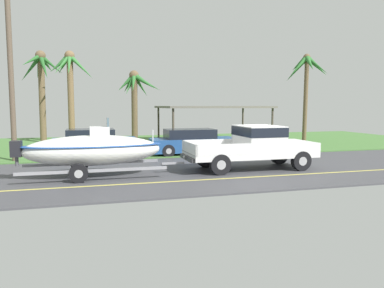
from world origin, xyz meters
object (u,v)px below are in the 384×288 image
(boat_on_trailer, at_px, (92,150))
(parked_sedan_far, at_px, (193,142))
(palm_tree_far_left, at_px, (70,76))
(palm_tree_near_left, at_px, (135,90))
(parked_sedan_near, at_px, (94,142))
(carport_awning, at_px, (212,108))
(palm_tree_near_right, at_px, (41,77))
(utility_pole, at_px, (10,61))
(palm_tree_mid, at_px, (306,73))
(pickup_truck_towing, at_px, (258,145))

(boat_on_trailer, xyz_separation_m, parked_sedan_far, (5.32, 5.15, -0.33))
(palm_tree_far_left, bearing_deg, palm_tree_near_left, -10.98)
(palm_tree_far_left, bearing_deg, parked_sedan_near, -77.86)
(carport_awning, xyz_separation_m, palm_tree_near_right, (-11.66, 2.89, 2.12))
(palm_tree_near_left, relative_size, utility_pole, 0.56)
(carport_awning, xyz_separation_m, palm_tree_far_left, (-9.67, 1.53, 2.15))
(parked_sedan_near, distance_m, palm_tree_near_left, 6.84)
(palm_tree_near_right, height_order, palm_tree_mid, palm_tree_near_right)
(palm_tree_near_left, xyz_separation_m, palm_tree_far_left, (-4.29, 0.83, 0.94))
(parked_sedan_near, bearing_deg, parked_sedan_far, -15.37)
(palm_tree_near_right, bearing_deg, palm_tree_mid, -16.59)
(parked_sedan_near, relative_size, palm_tree_near_right, 0.69)
(carport_awning, distance_m, palm_tree_near_right, 12.20)
(pickup_truck_towing, distance_m, carport_awning, 11.48)
(carport_awning, distance_m, palm_tree_mid, 6.87)
(boat_on_trailer, height_order, palm_tree_mid, palm_tree_mid)
(palm_tree_near_left, relative_size, palm_tree_near_right, 0.78)
(pickup_truck_towing, xyz_separation_m, boat_on_trailer, (-6.68, 0.00, -0.01))
(boat_on_trailer, relative_size, utility_pole, 0.70)
(pickup_truck_towing, distance_m, boat_on_trailer, 6.68)
(palm_tree_mid, relative_size, palm_tree_far_left, 0.98)
(palm_tree_near_left, relative_size, palm_tree_mid, 0.82)
(parked_sedan_near, relative_size, utility_pole, 0.49)
(parked_sedan_near, bearing_deg, palm_tree_near_left, 61.11)
(parked_sedan_far, height_order, utility_pole, utility_pole)
(palm_tree_mid, bearing_deg, parked_sedan_far, -157.95)
(parked_sedan_near, bearing_deg, pickup_truck_towing, -45.25)
(carport_awning, relative_size, palm_tree_mid, 1.20)
(pickup_truck_towing, relative_size, palm_tree_near_right, 0.86)
(palm_tree_mid, bearing_deg, palm_tree_near_right, 163.41)
(boat_on_trailer, height_order, palm_tree_near_left, palm_tree_near_left)
(boat_on_trailer, distance_m, parked_sedan_near, 6.58)
(boat_on_trailer, bearing_deg, carport_awning, 52.85)
(boat_on_trailer, bearing_deg, palm_tree_mid, 31.44)
(parked_sedan_near, distance_m, parked_sedan_far, 5.35)
(palm_tree_near_right, bearing_deg, parked_sedan_near, -66.31)
(parked_sedan_near, bearing_deg, palm_tree_mid, 9.12)
(palm_tree_near_right, bearing_deg, carport_awning, -13.94)
(parked_sedan_near, relative_size, parked_sedan_far, 0.96)
(palm_tree_near_right, relative_size, palm_tree_mid, 1.04)
(parked_sedan_far, distance_m, palm_tree_near_left, 7.74)
(palm_tree_near_left, relative_size, palm_tree_far_left, 0.80)
(utility_pole, bearing_deg, parked_sedan_far, 2.05)
(pickup_truck_towing, relative_size, utility_pole, 0.62)
(parked_sedan_far, relative_size, palm_tree_mid, 0.75)
(pickup_truck_towing, distance_m, palm_tree_far_left, 15.41)
(boat_on_trailer, distance_m, utility_pole, 6.98)
(palm_tree_near_left, bearing_deg, pickup_truck_towing, -73.44)
(carport_awning, xyz_separation_m, palm_tree_near_left, (-5.38, 0.70, 1.21))
(parked_sedan_far, xyz_separation_m, carport_awning, (3.19, 6.08, 1.82))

